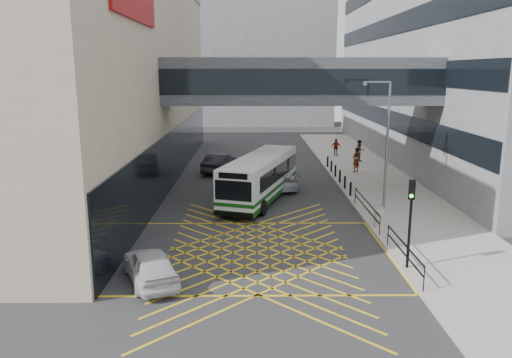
{
  "coord_description": "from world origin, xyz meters",
  "views": [
    {
      "loc": [
        -0.23,
        -21.68,
        8.2
      ],
      "look_at": [
        0.0,
        4.0,
        2.6
      ],
      "focal_mm": 35.0,
      "sensor_mm": 36.0,
      "label": 1
    }
  ],
  "objects_px": {
    "bus": "(261,177)",
    "street_lamp": "(385,137)",
    "car_silver": "(277,178)",
    "car_white": "(150,265)",
    "pedestrian_b": "(360,151)",
    "traffic_light": "(411,211)",
    "pedestrian_a": "(356,160)",
    "pedestrian_c": "(336,147)",
    "car_dark": "(219,163)",
    "litter_bin": "(379,218)"
  },
  "relations": [
    {
      "from": "bus",
      "to": "litter_bin",
      "type": "relative_size",
      "value": 11.81
    },
    {
      "from": "street_lamp",
      "to": "litter_bin",
      "type": "height_order",
      "value": "street_lamp"
    },
    {
      "from": "car_dark",
      "to": "street_lamp",
      "type": "distance_m",
      "value": 15.88
    },
    {
      "from": "street_lamp",
      "to": "pedestrian_c",
      "type": "relative_size",
      "value": 4.64
    },
    {
      "from": "traffic_light",
      "to": "pedestrian_a",
      "type": "xyz_separation_m",
      "value": [
        1.98,
        20.12,
        -1.48
      ]
    },
    {
      "from": "bus",
      "to": "car_dark",
      "type": "xyz_separation_m",
      "value": [
        -3.24,
        9.04,
        -0.76
      ]
    },
    {
      "from": "bus",
      "to": "car_silver",
      "type": "relative_size",
      "value": 2.1
    },
    {
      "from": "pedestrian_b",
      "to": "pedestrian_a",
      "type": "bearing_deg",
      "value": -123.44
    },
    {
      "from": "litter_bin",
      "to": "pedestrian_c",
      "type": "xyz_separation_m",
      "value": [
        1.46,
        22.34,
        0.36
      ]
    },
    {
      "from": "bus",
      "to": "street_lamp",
      "type": "xyz_separation_m",
      "value": [
        7.18,
        -2.38,
        2.87
      ]
    },
    {
      "from": "car_white",
      "to": "car_dark",
      "type": "relative_size",
      "value": 0.9
    },
    {
      "from": "car_dark",
      "to": "pedestrian_b",
      "type": "height_order",
      "value": "pedestrian_b"
    },
    {
      "from": "car_dark",
      "to": "car_silver",
      "type": "xyz_separation_m",
      "value": [
        4.42,
        -5.77,
        -0.0
      ]
    },
    {
      "from": "car_dark",
      "to": "litter_bin",
      "type": "bearing_deg",
      "value": 136.16
    },
    {
      "from": "traffic_light",
      "to": "pedestrian_b",
      "type": "bearing_deg",
      "value": 103.4
    },
    {
      "from": "car_silver",
      "to": "pedestrian_a",
      "type": "relative_size",
      "value": 2.53
    },
    {
      "from": "car_silver",
      "to": "litter_bin",
      "type": "xyz_separation_m",
      "value": [
        4.91,
        -9.46,
        -0.17
      ]
    },
    {
      "from": "bus",
      "to": "pedestrian_c",
      "type": "xyz_separation_m",
      "value": [
        7.55,
        16.15,
        -0.57
      ]
    },
    {
      "from": "car_silver",
      "to": "pedestrian_a",
      "type": "xyz_separation_m",
      "value": [
        6.65,
        4.96,
        0.37
      ]
    },
    {
      "from": "street_lamp",
      "to": "pedestrian_b",
      "type": "bearing_deg",
      "value": 76.91
    },
    {
      "from": "traffic_light",
      "to": "street_lamp",
      "type": "relative_size",
      "value": 0.51
    },
    {
      "from": "bus",
      "to": "litter_bin",
      "type": "xyz_separation_m",
      "value": [
        6.09,
        -6.19,
        -0.93
      ]
    },
    {
      "from": "pedestrian_a",
      "to": "pedestrian_b",
      "type": "bearing_deg",
      "value": -146.27
    },
    {
      "from": "car_silver",
      "to": "traffic_light",
      "type": "distance_m",
      "value": 15.96
    },
    {
      "from": "car_silver",
      "to": "pedestrian_b",
      "type": "distance_m",
      "value": 12.52
    },
    {
      "from": "bus",
      "to": "street_lamp",
      "type": "distance_m",
      "value": 8.09
    },
    {
      "from": "pedestrian_a",
      "to": "pedestrian_c",
      "type": "relative_size",
      "value": 1.22
    },
    {
      "from": "car_white",
      "to": "car_dark",
      "type": "height_order",
      "value": "car_dark"
    },
    {
      "from": "bus",
      "to": "car_dark",
      "type": "height_order",
      "value": "bus"
    },
    {
      "from": "pedestrian_a",
      "to": "pedestrian_c",
      "type": "xyz_separation_m",
      "value": [
        -0.28,
        7.93,
        -0.18
      ]
    },
    {
      "from": "bus",
      "to": "pedestrian_a",
      "type": "height_order",
      "value": "bus"
    },
    {
      "from": "car_silver",
      "to": "street_lamp",
      "type": "distance_m",
      "value": 9.01
    },
    {
      "from": "bus",
      "to": "traffic_light",
      "type": "relative_size",
      "value": 2.76
    },
    {
      "from": "car_silver",
      "to": "traffic_light",
      "type": "bearing_deg",
      "value": 92.54
    },
    {
      "from": "traffic_light",
      "to": "car_white",
      "type": "bearing_deg",
      "value": -154.07
    },
    {
      "from": "pedestrian_a",
      "to": "traffic_light",
      "type": "bearing_deg",
      "value": 43.52
    },
    {
      "from": "car_silver",
      "to": "pedestrian_c",
      "type": "xyz_separation_m",
      "value": [
        6.36,
        12.89,
        0.19
      ]
    },
    {
      "from": "traffic_light",
      "to": "litter_bin",
      "type": "bearing_deg",
      "value": 108.5
    },
    {
      "from": "bus",
      "to": "car_white",
      "type": "relative_size",
      "value": 2.35
    },
    {
      "from": "litter_bin",
      "to": "car_silver",
      "type": "bearing_deg",
      "value": 117.43
    },
    {
      "from": "car_white",
      "to": "pedestrian_a",
      "type": "xyz_separation_m",
      "value": [
        12.43,
        21.03,
        0.44
      ]
    },
    {
      "from": "litter_bin",
      "to": "pedestrian_c",
      "type": "distance_m",
      "value": 22.39
    },
    {
      "from": "car_dark",
      "to": "car_silver",
      "type": "bearing_deg",
      "value": 142.1
    },
    {
      "from": "bus",
      "to": "pedestrian_b",
      "type": "relative_size",
      "value": 5.4
    },
    {
      "from": "car_white",
      "to": "pedestrian_c",
      "type": "bearing_deg",
      "value": -136.23
    },
    {
      "from": "bus",
      "to": "street_lamp",
      "type": "relative_size",
      "value": 1.4
    },
    {
      "from": "car_white",
      "to": "pedestrian_b",
      "type": "height_order",
      "value": "pedestrian_b"
    },
    {
      "from": "car_white",
      "to": "pedestrian_c",
      "type": "distance_m",
      "value": 31.4
    },
    {
      "from": "car_silver",
      "to": "car_white",
      "type": "bearing_deg",
      "value": 55.63
    },
    {
      "from": "car_dark",
      "to": "traffic_light",
      "type": "bearing_deg",
      "value": 128.14
    }
  ]
}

